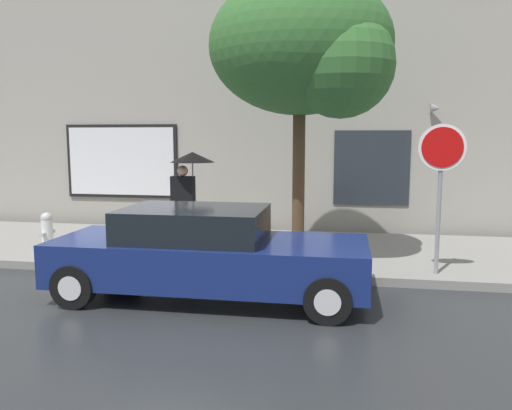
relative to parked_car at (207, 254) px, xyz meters
The scene contains 8 objects.
ground_plane 0.79m from the parked_car, behind, with size 60.00×60.00×0.00m, color #282B2D.
sidewalk 3.10m from the parked_car, 97.27° to the left, with size 20.00×4.00×0.15m, color gray.
building_facade 6.19m from the parked_car, 94.22° to the left, with size 20.00×0.67×7.00m.
parked_car is the anchor object (origin of this frame).
fire_hydrant 4.30m from the parked_car, 153.61° to the left, with size 0.30×0.44×0.79m.
pedestrian_with_umbrella 3.49m from the parked_car, 111.56° to the left, with size 0.94×0.94×1.98m.
street_tree 4.12m from the parked_car, 56.82° to the left, with size 3.33×2.83×5.18m.
stop_sign 4.05m from the parked_car, 21.37° to the left, with size 0.76×0.10×2.50m.
Camera 1 is at (2.41, -7.30, 2.44)m, focal length 35.60 mm.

